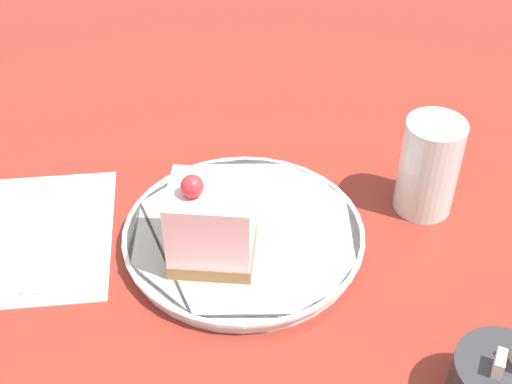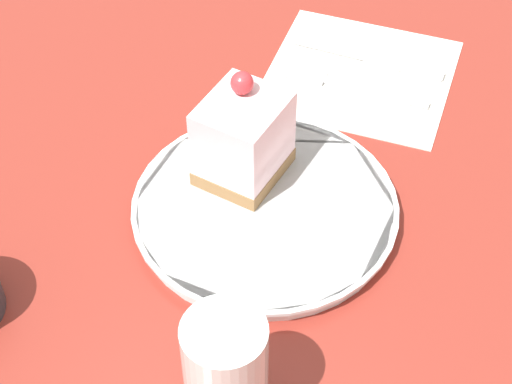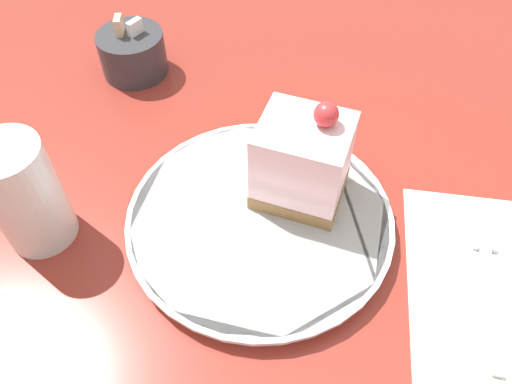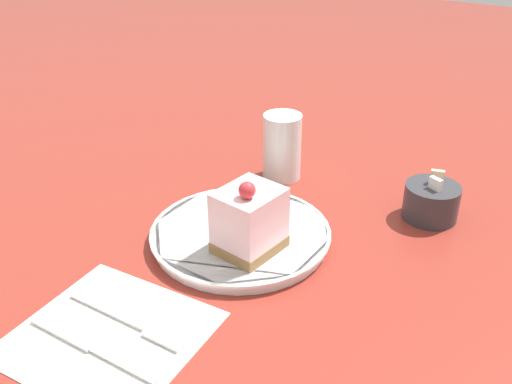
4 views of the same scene
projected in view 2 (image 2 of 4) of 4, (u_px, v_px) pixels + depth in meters
ground_plane at (286, 218)px, 0.84m from camera, size 4.00×4.00×0.00m
plate at (265, 209)px, 0.84m from camera, size 0.26×0.26×0.02m
cake_slice at (243, 138)px, 0.83m from camera, size 0.09×0.08×0.11m
napkin at (360, 74)px, 0.99m from camera, size 0.22×0.22×0.00m
fork at (340, 83)px, 0.97m from camera, size 0.02×0.18×0.00m
knife at (380, 61)px, 1.00m from camera, size 0.02×0.19×0.00m
drinking_glass at (226, 372)px, 0.66m from camera, size 0.07×0.07×0.11m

